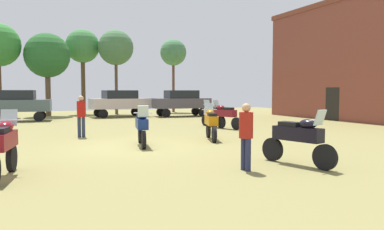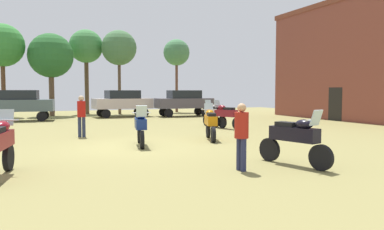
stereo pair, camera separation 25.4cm
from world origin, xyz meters
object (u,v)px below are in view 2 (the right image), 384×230
(motorcycle_8, at_px, (295,138))
(tree_1, at_px, (2,46))
(brick_building, at_px, (376,60))
(motorcycle_7, at_px, (214,114))
(tree_3, at_px, (86,47))
(motorcycle_2, at_px, (225,115))
(tree_4, at_px, (177,53))
(car_4, at_px, (184,101))
(tree_6, at_px, (119,48))
(tree_5, at_px, (51,56))
(car_1, at_px, (123,101))
(person_1, at_px, (81,113))
(motorcycle_4, at_px, (141,126))
(car_3, at_px, (18,103))
(person_3, at_px, (242,132))
(motorcycle_5, at_px, (211,122))

(motorcycle_8, distance_m, tree_1, 25.43)
(brick_building, distance_m, motorcycle_7, 12.67)
(tree_3, bearing_deg, brick_building, -40.24)
(motorcycle_2, xyz_separation_m, tree_4, (3.01, 15.60, 4.74))
(motorcycle_2, xyz_separation_m, tree_3, (-5.04, 16.01, 4.96))
(car_4, bearing_deg, tree_6, 42.19)
(motorcycle_2, relative_size, motorcycle_8, 0.99)
(motorcycle_8, relative_size, tree_5, 0.34)
(car_1, distance_m, person_1, 12.43)
(tree_6, bearing_deg, brick_building, -41.56)
(tree_4, xyz_separation_m, tree_6, (-5.55, -1.11, 0.09))
(motorcycle_4, relative_size, car_3, 0.47)
(tree_3, bearing_deg, car_4, -43.69)
(tree_1, bearing_deg, tree_4, 5.15)
(brick_building, distance_m, person_1, 19.71)
(brick_building, distance_m, tree_1, 26.72)
(car_1, distance_m, tree_3, 7.12)
(tree_4, bearing_deg, person_1, -121.96)
(motorcycle_4, xyz_separation_m, car_1, (2.54, 15.13, 0.46))
(motorcycle_7, distance_m, tree_5, 15.72)
(person_3, bearing_deg, tree_1, -170.12)
(car_3, distance_m, tree_6, 10.06)
(motorcycle_2, relative_size, motorcycle_5, 1.06)
(tree_1, bearing_deg, tree_6, 1.15)
(motorcycle_5, height_order, tree_3, tree_3)
(motorcycle_7, distance_m, tree_1, 17.90)
(motorcycle_2, distance_m, tree_4, 16.58)
(motorcycle_7, relative_size, tree_3, 0.30)
(motorcycle_2, bearing_deg, tree_1, 110.99)
(tree_5, bearing_deg, motorcycle_5, -73.50)
(car_4, xyz_separation_m, person_1, (-8.73, -10.60, -0.15))
(motorcycle_2, relative_size, motorcycle_4, 1.04)
(motorcycle_4, height_order, tree_3, tree_3)
(motorcycle_8, xyz_separation_m, car_1, (-0.24, 20.09, 0.44))
(motorcycle_8, bearing_deg, tree_3, -100.34)
(car_3, relative_size, tree_5, 0.70)
(motorcycle_7, height_order, car_1, car_1)
(car_4, height_order, tree_1, tree_1)
(tree_1, bearing_deg, tree_5, -2.22)
(motorcycle_7, bearing_deg, tree_4, 69.78)
(motorcycle_2, height_order, car_3, car_3)
(motorcycle_7, distance_m, car_1, 10.19)
(motorcycle_2, height_order, motorcycle_8, motorcycle_8)
(motorcycle_5, height_order, tree_1, tree_1)
(motorcycle_8, relative_size, tree_3, 0.31)
(person_1, distance_m, tree_4, 19.86)
(car_1, bearing_deg, motorcycle_4, 165.01)
(tree_4, bearing_deg, car_1, -142.01)
(car_3, xyz_separation_m, person_1, (2.86, -10.33, -0.15))
(brick_building, bearing_deg, tree_1, 151.33)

